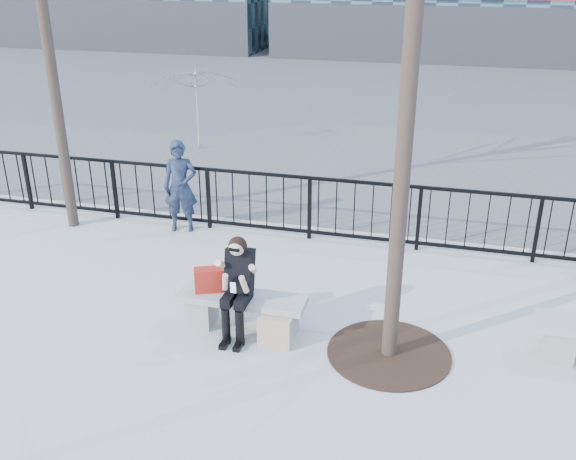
# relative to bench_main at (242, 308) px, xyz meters

# --- Properties ---
(ground) EXTENTS (120.00, 120.00, 0.00)m
(ground) POSITION_rel_bench_main_xyz_m (0.00, 0.00, -0.30)
(ground) COLOR #A6A7A2
(ground) RESTS_ON ground
(street_surface) EXTENTS (60.00, 23.00, 0.01)m
(street_surface) POSITION_rel_bench_main_xyz_m (0.00, 15.00, -0.30)
(street_surface) COLOR #474747
(street_surface) RESTS_ON ground
(railing) EXTENTS (14.00, 0.06, 1.10)m
(railing) POSITION_rel_bench_main_xyz_m (0.00, 3.00, 0.25)
(railing) COLOR black
(railing) RESTS_ON ground
(tree_grate) EXTENTS (1.50, 1.50, 0.02)m
(tree_grate) POSITION_rel_bench_main_xyz_m (1.90, -0.10, -0.29)
(tree_grate) COLOR black
(tree_grate) RESTS_ON ground
(bench_main) EXTENTS (1.65, 0.46, 0.49)m
(bench_main) POSITION_rel_bench_main_xyz_m (0.00, 0.00, 0.00)
(bench_main) COLOR slate
(bench_main) RESTS_ON ground
(seated_woman) EXTENTS (0.50, 0.64, 1.34)m
(seated_woman) POSITION_rel_bench_main_xyz_m (0.00, -0.16, 0.37)
(seated_woman) COLOR black
(seated_woman) RESTS_ON ground
(handbag) EXTENTS (0.42, 0.31, 0.31)m
(handbag) POSITION_rel_bench_main_xyz_m (-0.43, 0.02, 0.34)
(handbag) COLOR #A21E13
(handbag) RESTS_ON bench_main
(shopping_bag) EXTENTS (0.42, 0.17, 0.39)m
(shopping_bag) POSITION_rel_bench_main_xyz_m (0.51, -0.27, -0.10)
(shopping_bag) COLOR beige
(shopping_bag) RESTS_ON ground
(standing_man) EXTENTS (0.66, 0.51, 1.60)m
(standing_man) POSITION_rel_bench_main_xyz_m (-2.02, 2.80, 0.50)
(standing_man) COLOR black
(standing_man) RESTS_ON ground
(vendor_umbrella) EXTENTS (2.66, 2.69, 1.95)m
(vendor_umbrella) POSITION_rel_bench_main_xyz_m (-3.61, 7.53, 0.68)
(vendor_umbrella) COLOR gold
(vendor_umbrella) RESTS_ON ground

